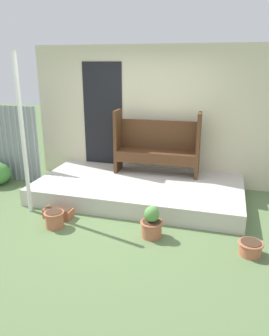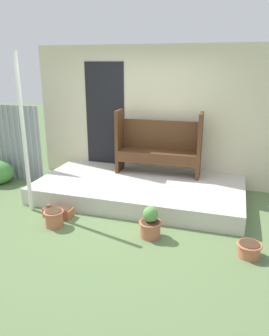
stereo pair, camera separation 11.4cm
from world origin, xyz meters
name	(u,v)px [view 1 (the left image)]	position (x,y,z in m)	size (l,w,h in m)	color
ground_plane	(114,218)	(0.00, 0.00, 0.00)	(24.00, 24.00, 0.00)	#5B7547
porch_slab	(138,190)	(0.14, 0.90, 0.14)	(3.56, 1.81, 0.29)	beige
house_wall	(149,116)	(0.10, 1.84, 1.30)	(4.76, 0.08, 2.60)	beige
support_post	(23,136)	(-1.39, -0.11, 1.22)	(0.06, 0.06, 2.44)	white
bench	(157,144)	(0.34, 1.48, 0.85)	(1.56, 0.45, 1.17)	#4C2D19
flower_pot_left	(54,218)	(-0.73, -0.49, 0.13)	(0.30, 0.30, 0.25)	#B76647
flower_pot_middle	(152,224)	(0.68, -0.37, 0.20)	(0.31, 0.31, 0.45)	#B76647
flower_pot_right	(250,247)	(1.96, -0.47, 0.10)	(0.31, 0.31, 0.18)	#B76647
planter_box_rect	(58,213)	(-0.83, -0.21, 0.07)	(0.44, 0.20, 0.15)	#B26042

